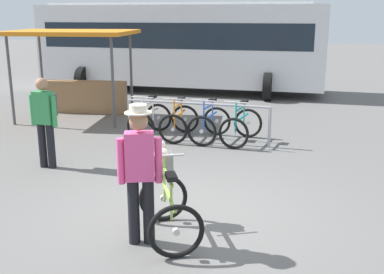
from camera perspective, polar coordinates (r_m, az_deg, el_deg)
The scene contains 11 objects.
ground_plane at distance 6.69m, azimuth -0.38°, elevation -9.22°, with size 80.00×80.00×0.00m, color #605E5B.
bike_rack_rail at distance 10.09m, azimuth 0.58°, elevation 3.06°, with size 3.20×0.30×0.88m.
racked_bike_white at distance 10.68m, azimuth -5.15°, elevation 2.04°, with size 0.78×1.16×0.97m.
racked_bike_orange at distance 10.45m, azimuth -1.57°, elevation 1.81°, with size 0.71×1.12×0.97m.
racked_bike_blue at distance 10.27m, azimuth 2.16°, elevation 1.56°, with size 0.83×1.18×0.97m.
racked_bike_teal at distance 10.13m, azimuth 6.01°, elevation 1.30°, with size 0.87×1.22×0.97m.
featured_bicycle at distance 5.92m, azimuth -3.00°, elevation -7.43°, with size 1.03×1.26×1.09m.
person_with_featured_bike at distance 5.56m, azimuth -6.36°, elevation -3.94°, with size 0.51×0.32×1.72m.
pedestrian_with_backpack at distance 8.75m, azimuth -17.47°, elevation 2.35°, with size 0.53×0.36×1.64m.
bus_distant at distance 16.92m, azimuth -1.37°, elevation 11.53°, with size 10.12×3.76×3.08m.
market_stall at distance 13.01m, azimuth -13.70°, elevation 8.57°, with size 3.28×2.55×2.30m.
Camera 1 is at (1.28, -5.97, 2.73)m, focal length 43.75 mm.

